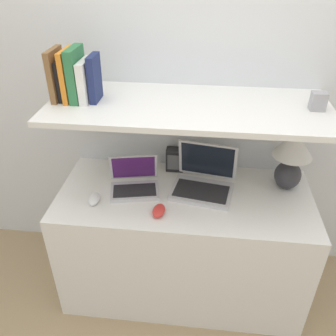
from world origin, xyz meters
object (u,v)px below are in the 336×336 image
router_box (175,159)px  book_orange (68,75)px  computer_mouse (159,211)px  table_lamp (292,155)px  second_mouse (94,199)px  book_white (86,81)px  book_navy (95,78)px  shelf_gadget (318,101)px  book_green (76,74)px  book_black (63,80)px  laptop_small (134,183)px  laptop_large (203,181)px  book_brown (56,75)px

router_box → book_orange: book_orange is taller
computer_mouse → table_lamp: bearing=24.8°
second_mouse → book_white: (-0.03, 0.19, 0.57)m
second_mouse → book_navy: size_ratio=0.48×
router_box → second_mouse: bearing=-136.8°
shelf_gadget → book_green: bearing=180.0°
book_black → shelf_gadget: size_ratio=2.26×
router_box → book_black: size_ratio=0.71×
book_black → book_white: size_ratio=0.98×
laptop_small → book_black: 0.65m
router_box → book_white: size_ratio=0.70×
second_mouse → book_navy: bearing=86.3°
laptop_large → computer_mouse: laptop_large is taller
router_box → book_white: (-0.42, -0.17, 0.52)m
book_brown → book_navy: bearing=0.0°
table_lamp → shelf_gadget: 0.34m
shelf_gadget → laptop_large: bearing=-179.1°
book_black → book_orange: (0.03, 0.00, 0.03)m
laptop_large → computer_mouse: 0.33m
computer_mouse → shelf_gadget: size_ratio=1.30×
laptop_small → book_green: (-0.27, 0.06, 0.58)m
table_lamp → book_white: 1.12m
laptop_small → book_navy: book_navy is taller
shelf_gadget → book_black: bearing=180.0°
laptop_small → book_white: 0.60m
computer_mouse → book_brown: 0.84m
computer_mouse → second_mouse: (-0.35, 0.06, 0.00)m
book_orange → book_green: bearing=0.0°
table_lamp → book_brown: bearing=-177.1°
laptop_small → book_brown: (-0.37, 0.06, 0.58)m
router_box → computer_mouse: bearing=-95.5°
second_mouse → book_green: bearing=111.6°
second_mouse → book_brown: (-0.18, 0.19, 0.60)m
book_orange → computer_mouse: bearing=-28.1°
laptop_small → book_black: size_ratio=1.54×
book_orange → shelf_gadget: size_ratio=2.86×
book_black → table_lamp: bearing=3.0°
book_white → computer_mouse: bearing=-33.2°
book_green → shelf_gadget: 1.15m
second_mouse → book_brown: size_ratio=0.44×
table_lamp → computer_mouse: 0.77m
computer_mouse → book_green: (-0.43, 0.25, 0.60)m
book_brown → book_orange: same height
laptop_small → book_black: book_black is taller
book_white → book_navy: (0.04, -0.00, 0.01)m
second_mouse → book_green: (-0.08, 0.19, 0.60)m
laptop_small → laptop_large: bearing=7.2°
table_lamp → book_black: book_black is taller
laptop_large → router_box: 0.25m
book_brown → shelf_gadget: bearing=0.0°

